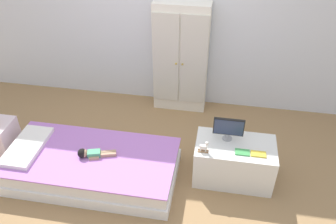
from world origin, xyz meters
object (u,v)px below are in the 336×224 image
at_px(bed, 92,166).
at_px(doll, 90,153).
at_px(book_yellow, 258,154).
at_px(tv_monitor, 229,128).
at_px(tv_stand, 234,161).
at_px(rocking_horse_toy, 204,147).
at_px(wardrobe, 181,59).
at_px(book_green, 242,152).

xyz_separation_m(bed, doll, (0.01, -0.01, 0.18)).
bearing_deg(book_yellow, doll, -175.29).
xyz_separation_m(bed, tv_monitor, (1.38, 0.32, 0.45)).
distance_m(bed, tv_stand, 1.49).
height_order(doll, tv_monitor, tv_monitor).
relative_size(bed, tv_monitor, 5.83).
bearing_deg(rocking_horse_toy, wardrobe, 107.43).
bearing_deg(tv_monitor, book_yellow, -31.17).
bearing_deg(bed, doll, -51.15).
bearing_deg(book_yellow, tv_stand, 153.73).
xyz_separation_m(doll, book_green, (1.53, 0.14, 0.13)).
bearing_deg(tv_stand, book_green, -60.22).
height_order(bed, tv_monitor, tv_monitor).
relative_size(bed, tv_stand, 2.22).
bearing_deg(wardrobe, bed, -116.59).
xyz_separation_m(tv_monitor, book_green, (0.15, -0.19, -0.14)).
relative_size(rocking_horse_toy, book_yellow, 0.87).
bearing_deg(book_green, doll, -174.82).
distance_m(tv_stand, book_yellow, 0.33).
height_order(doll, rocking_horse_toy, rocking_horse_toy).
distance_m(wardrobe, tv_monitor, 1.32).
bearing_deg(wardrobe, book_green, -58.92).
xyz_separation_m(bed, tv_stand, (1.47, 0.24, 0.08)).
distance_m(rocking_horse_toy, book_yellow, 0.53).
distance_m(book_green, book_yellow, 0.15).
height_order(tv_stand, tv_monitor, tv_monitor).
bearing_deg(bed, tv_stand, 9.15).
height_order(tv_monitor, rocking_horse_toy, tv_monitor).
bearing_deg(book_green, wardrobe, 121.08).
distance_m(doll, book_yellow, 1.69).
relative_size(tv_monitor, rocking_horse_toy, 2.41).
bearing_deg(bed, book_yellow, 4.47).
bearing_deg(doll, book_yellow, 4.71).
height_order(wardrobe, tv_stand, wardrobe).
bearing_deg(rocking_horse_toy, book_green, 6.96).
xyz_separation_m(wardrobe, tv_stand, (0.74, -1.22, -0.50)).
relative_size(bed, book_yellow, 12.26).
relative_size(bed, rocking_horse_toy, 14.04).
bearing_deg(book_green, tv_monitor, 129.55).
xyz_separation_m(doll, wardrobe, (0.73, 1.47, 0.40)).
distance_m(bed, rocking_horse_toy, 1.22).
bearing_deg(tv_monitor, tv_stand, -40.74).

